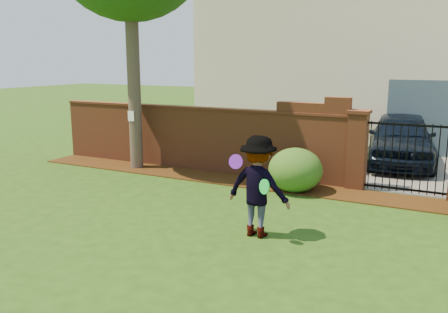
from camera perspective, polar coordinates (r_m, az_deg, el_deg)
The scene contains 13 objects.
ground at distance 9.03m, azimuth -5.27°, elevation -8.05°, with size 80.00×80.00×0.01m, color #254812.
mulch_bed at distance 12.25m, azimuth -0.69°, elevation -2.63°, with size 11.10×1.08×0.03m, color #311B09.
brick_wall at distance 13.14m, azimuth -3.44°, elevation 2.38°, with size 8.70×0.31×2.16m.
pillar_left at distance 11.57m, azimuth 15.74°, elevation 0.85°, with size 0.50×0.50×1.88m.
iron_gate at distance 11.43m, azimuth 21.11°, elevation -0.15°, with size 1.78×0.03×1.60m.
driveway at distance 15.50m, azimuth 22.53°, elevation -0.54°, with size 3.20×8.00×0.01m, color slate.
house at distance 19.50m, azimuth 16.85°, elevation 11.50°, with size 12.40×6.40×6.30m.
car at distance 14.59m, azimuth 20.56°, elevation 1.90°, with size 1.79×4.44×1.51m, color black.
paper_notice at distance 13.31m, azimuth -11.14°, elevation 4.79°, with size 0.20×0.01×0.28m, color white.
shrub_left at distance 11.09m, azimuth 8.59°, elevation -1.62°, with size 1.26×1.26×1.03m, color #225519.
man at distance 8.14m, azimuth 4.00°, elevation -3.67°, with size 1.14×0.66×1.77m, color gray.
frisbee_purple at distance 8.06m, azimuth 1.44°, elevation -0.62°, with size 0.25×0.25×0.02m, color purple.
frisbee_green at distance 7.80m, azimuth 4.88°, elevation -3.64°, with size 0.25×0.25×0.02m, color green.
Camera 1 is at (4.59, -7.17, 3.02)m, focal length 37.97 mm.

